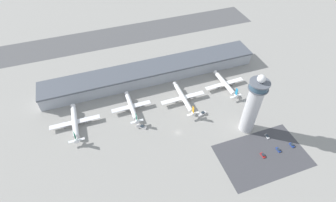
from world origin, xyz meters
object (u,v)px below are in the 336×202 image
airplane_gate_delta (225,84)px  car_green_van (267,136)px  service_truck_fuel (142,127)px  car_white_wagon (292,145)px  service_truck_catering (77,134)px  car_navy_sedan (278,150)px  control_tower (253,105)px  service_truck_baggage (202,114)px  airplane_gate_bravo (131,107)px  car_black_suv (263,155)px  airplane_gate_alpha (75,122)px  airplane_gate_charlie (183,98)px

airplane_gate_delta → car_green_van: airplane_gate_delta is taller
service_truck_fuel → car_white_wagon: 115.14m
service_truck_catering → car_navy_sedan: service_truck_catering is taller
control_tower → service_truck_fuel: bearing=160.3°
service_truck_baggage → car_green_van: (37.60, -37.77, -0.36)m
service_truck_catering → car_white_wagon: (150.59, -64.07, -0.24)m
airplane_gate_bravo → car_navy_sedan: bearing=-39.3°
car_white_wagon → car_green_van: bearing=134.0°
airplane_gate_delta → car_black_suv: 76.57m
car_white_wagon → service_truck_fuel: bearing=152.0°
service_truck_fuel → car_navy_sedan: 104.72m
airplane_gate_alpha → car_white_wagon: (150.75, -73.58, -3.40)m
car_navy_sedan → service_truck_catering: bearing=155.1°
control_tower → car_black_suv: control_tower is taller
control_tower → service_truck_fuel: control_tower is taller
airplane_gate_alpha → airplane_gate_bravo: airplane_gate_alpha is taller
service_truck_catering → car_white_wagon: bearing=-23.0°
service_truck_fuel → service_truck_baggage: service_truck_baggage is taller
airplane_gate_charlie → car_black_suv: (33.87, -70.82, -3.88)m
control_tower → airplane_gate_alpha: (-126.85, 47.33, -22.19)m
airplane_gate_bravo → car_black_suv: size_ratio=8.31×
control_tower → service_truck_catering: control_tower is taller
airplane_gate_bravo → car_black_suv: 109.23m
car_green_van → car_navy_sedan: size_ratio=1.06×
airplane_gate_bravo → car_navy_sedan: (92.26, -75.41, -3.68)m
service_truck_catering → car_navy_sedan: bearing=-24.9°
service_truck_fuel → control_tower: bearing=-19.7°
car_black_suv → airplane_gate_charlie: bearing=115.6°
service_truck_fuel → car_green_van: service_truck_fuel is taller
airplane_gate_charlie → airplane_gate_delta: 43.56m
airplane_gate_alpha → car_black_suv: airplane_gate_alpha is taller
service_truck_catering → car_navy_sedan: (138.48, -64.30, -0.28)m
airplane_gate_bravo → car_white_wagon: 128.68m
service_truck_baggage → airplane_gate_delta: bearing=35.8°
airplane_gate_charlie → service_truck_fuel: (-42.10, -16.25, -3.54)m
control_tower → car_white_wagon: control_tower is taller
airplane_gate_alpha → service_truck_catering: size_ratio=4.69×
service_truck_baggage → control_tower: bearing=-43.1°
airplane_gate_alpha → service_truck_catering: bearing=-89.0°
service_truck_catering → car_white_wagon: 163.65m
airplane_gate_alpha → airplane_gate_delta: size_ratio=1.02×
airplane_gate_charlie → service_truck_baggage: size_ratio=5.23×
car_white_wagon → car_black_suv: 25.65m
control_tower → airplane_gate_bravo: control_tower is taller
service_truck_catering → service_truck_baggage: bearing=-7.5°
airplane_gate_bravo → airplane_gate_delta: size_ratio=0.95×
service_truck_catering → airplane_gate_alpha: bearing=91.0°
control_tower → airplane_gate_delta: 54.55m
airplane_gate_alpha → service_truck_baggage: 103.02m
airplane_gate_delta → car_navy_sedan: bearing=-86.9°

